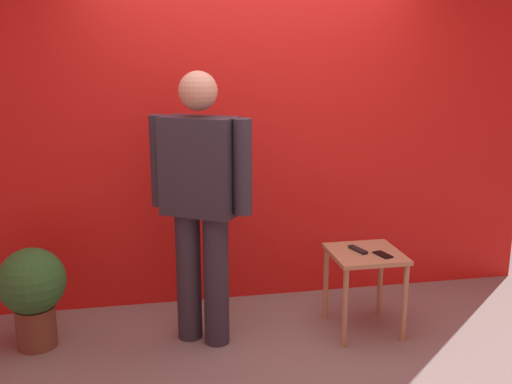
% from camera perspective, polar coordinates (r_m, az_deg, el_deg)
% --- Properties ---
extents(ground_plane, '(12.00, 12.00, 0.00)m').
position_cam_1_polar(ground_plane, '(3.73, 3.33, -17.52)').
color(ground_plane, gray).
extents(back_wall_red, '(4.59, 0.12, 2.61)m').
position_cam_1_polar(back_wall_red, '(4.47, -0.36, 5.64)').
color(back_wall_red, red).
rests_on(back_wall_red, ground_plane).
extents(standing_person, '(0.67, 0.48, 1.82)m').
position_cam_1_polar(standing_person, '(3.76, -5.49, -0.41)').
color(standing_person, '#2D2D38').
rests_on(standing_person, ground_plane).
extents(side_table, '(0.48, 0.48, 0.58)m').
position_cam_1_polar(side_table, '(4.11, 10.70, -7.13)').
color(side_table, tan).
rests_on(side_table, ground_plane).
extents(cell_phone, '(0.11, 0.16, 0.01)m').
position_cam_1_polar(cell_phone, '(4.03, 12.41, -6.06)').
color(cell_phone, black).
rests_on(cell_phone, side_table).
extents(tv_remote, '(0.09, 0.18, 0.02)m').
position_cam_1_polar(tv_remote, '(4.08, 10.02, -5.62)').
color(tv_remote, black).
rests_on(tv_remote, side_table).
extents(potted_plant, '(0.44, 0.44, 0.69)m').
position_cam_1_polar(potted_plant, '(4.12, -21.18, -8.96)').
color(potted_plant, brown).
rests_on(potted_plant, ground_plane).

